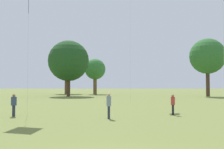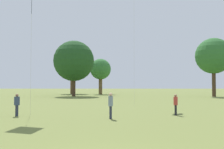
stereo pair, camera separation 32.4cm
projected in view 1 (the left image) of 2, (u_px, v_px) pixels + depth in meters
name	position (u px, v px, depth m)	size (l,w,h in m)	color
person_standing_2	(173.00, 103.00, 19.04)	(0.35, 0.35, 1.53)	black
person_standing_3	(14.00, 103.00, 18.28)	(0.46, 0.46, 1.57)	#282D42
person_standing_6	(109.00, 103.00, 16.95)	(0.42, 0.42, 1.69)	#282D42
distant_tree_0	(69.00, 61.00, 50.64)	(7.87, 7.87, 10.81)	#473323
distant_tree_1	(95.00, 70.00, 61.96)	(4.92, 4.92, 8.41)	brown
distant_tree_2	(67.00, 66.00, 63.96)	(6.35, 6.35, 10.00)	brown
distant_tree_3	(207.00, 56.00, 49.67)	(6.71, 6.71, 11.02)	#473323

